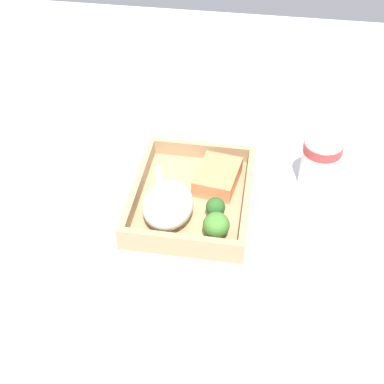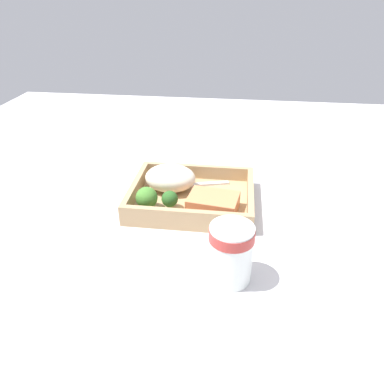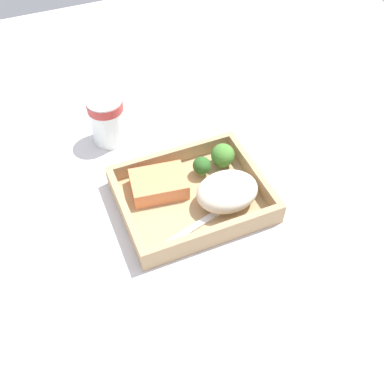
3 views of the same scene
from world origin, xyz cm
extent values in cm
cube|color=silver|center=(0.00, 0.00, -1.00)|extent=(160.00, 160.00, 2.00)
cube|color=tan|center=(0.00, 0.00, 0.60)|extent=(25.26, 20.47, 1.20)
cube|color=tan|center=(0.00, -9.63, 2.73)|extent=(25.26, 1.20, 3.06)
cube|color=tan|center=(0.00, 9.63, 2.73)|extent=(25.26, 1.20, 3.06)
cube|color=tan|center=(-12.03, 0.00, 2.73)|extent=(1.20, 18.07, 3.06)
cube|color=tan|center=(12.03, 0.00, 2.73)|extent=(1.20, 18.07, 3.06)
cube|color=#E68453|center=(-4.73, 3.92, 2.76)|extent=(10.54, 8.30, 3.11)
ellipsoid|color=#EFE1C6|center=(5.14, -3.23, 3.98)|extent=(10.88, 8.50, 5.55)
cylinder|color=#819C57|center=(3.84, 4.59, 1.87)|extent=(1.25, 1.25, 1.33)
sphere|color=#2A5C23|center=(3.84, 4.59, 3.44)|extent=(3.29, 3.29, 3.29)
cylinder|color=#77A057|center=(8.34, 5.25, 1.88)|extent=(1.66, 1.66, 1.36)
sphere|color=#447F2E|center=(8.34, 5.25, 3.76)|extent=(4.37, 4.37, 4.37)
cube|color=silver|center=(-1.32, -6.01, 1.42)|extent=(12.26, 4.28, 0.44)
cube|color=silver|center=(6.31, -3.96, 1.42)|extent=(3.85, 3.01, 0.44)
cylinder|color=white|center=(-8.77, 21.73, 4.86)|extent=(6.73, 6.73, 9.72)
cylinder|color=#B23833|center=(-8.77, 21.73, 8.45)|extent=(6.93, 6.93, 1.75)
cube|color=white|center=(-26.26, 9.17, 0.12)|extent=(14.12, 17.13, 0.24)
camera|label=1|loc=(67.69, 10.71, 65.37)|focal=50.00mm
camera|label=2|loc=(-8.71, 66.93, 41.22)|focal=35.00mm
camera|label=3|loc=(-19.76, -47.21, 61.41)|focal=42.00mm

